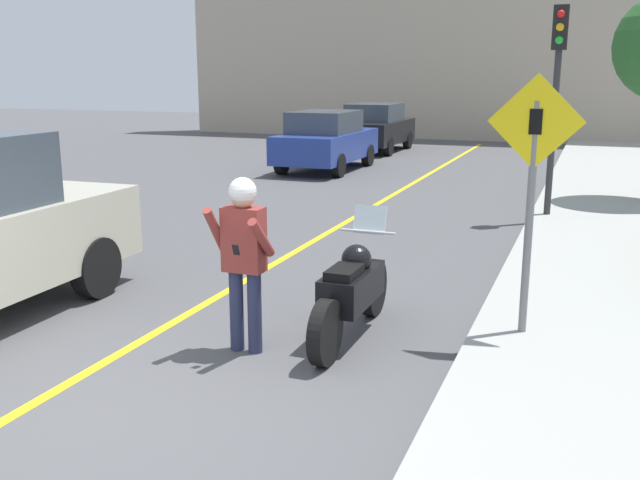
{
  "coord_description": "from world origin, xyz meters",
  "views": [
    {
      "loc": [
        3.65,
        -4.34,
        2.72
      ],
      "look_at": [
        0.97,
        2.59,
        0.97
      ],
      "focal_mm": 40.0,
      "sensor_mm": 36.0,
      "label": 1
    }
  ],
  "objects_px": {
    "parked_car_blue": "(326,140)",
    "motorcycle": "(352,291)",
    "person_biker": "(244,246)",
    "crossing_sign": "(532,181)",
    "parked_car_black": "(376,127)",
    "traffic_light": "(557,72)"
  },
  "relations": [
    {
      "from": "crossing_sign",
      "to": "parked_car_black",
      "type": "xyz_separation_m",
      "value": [
        -6.78,
        17.27,
        -0.85
      ]
    },
    {
      "from": "person_biker",
      "to": "parked_car_black",
      "type": "relative_size",
      "value": 0.42
    },
    {
      "from": "crossing_sign",
      "to": "parked_car_black",
      "type": "bearing_deg",
      "value": 111.43
    },
    {
      "from": "person_biker",
      "to": "crossing_sign",
      "type": "height_order",
      "value": "crossing_sign"
    },
    {
      "from": "crossing_sign",
      "to": "parked_car_blue",
      "type": "distance_m",
      "value": 13.68
    },
    {
      "from": "motorcycle",
      "to": "crossing_sign",
      "type": "xyz_separation_m",
      "value": [
        1.7,
        0.38,
        1.19
      ]
    },
    {
      "from": "parked_car_blue",
      "to": "parked_car_black",
      "type": "xyz_separation_m",
      "value": [
        -0.14,
        5.34,
        0.0
      ]
    },
    {
      "from": "motorcycle",
      "to": "parked_car_blue",
      "type": "bearing_deg",
      "value": 111.86
    },
    {
      "from": "crossing_sign",
      "to": "parked_car_blue",
      "type": "relative_size",
      "value": 0.61
    },
    {
      "from": "person_biker",
      "to": "crossing_sign",
      "type": "xyz_separation_m",
      "value": [
        2.56,
        1.13,
        0.62
      ]
    },
    {
      "from": "crossing_sign",
      "to": "parked_car_black",
      "type": "relative_size",
      "value": 0.61
    },
    {
      "from": "person_biker",
      "to": "crossing_sign",
      "type": "relative_size",
      "value": 0.68
    },
    {
      "from": "motorcycle",
      "to": "parked_car_blue",
      "type": "distance_m",
      "value": 13.27
    },
    {
      "from": "person_biker",
      "to": "crossing_sign",
      "type": "distance_m",
      "value": 2.87
    },
    {
      "from": "motorcycle",
      "to": "parked_car_black",
      "type": "xyz_separation_m",
      "value": [
        -5.08,
        17.65,
        0.35
      ]
    },
    {
      "from": "crossing_sign",
      "to": "traffic_light",
      "type": "relative_size",
      "value": 0.69
    },
    {
      "from": "parked_car_blue",
      "to": "motorcycle",
      "type": "bearing_deg",
      "value": -68.14
    },
    {
      "from": "motorcycle",
      "to": "parked_car_blue",
      "type": "relative_size",
      "value": 0.52
    },
    {
      "from": "parked_car_blue",
      "to": "person_biker",
      "type": "bearing_deg",
      "value": -72.66
    },
    {
      "from": "crossing_sign",
      "to": "parked_car_blue",
      "type": "bearing_deg",
      "value": 119.08
    },
    {
      "from": "motorcycle",
      "to": "parked_car_black",
      "type": "bearing_deg",
      "value": 106.07
    },
    {
      "from": "crossing_sign",
      "to": "parked_car_black",
      "type": "height_order",
      "value": "crossing_sign"
    }
  ]
}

